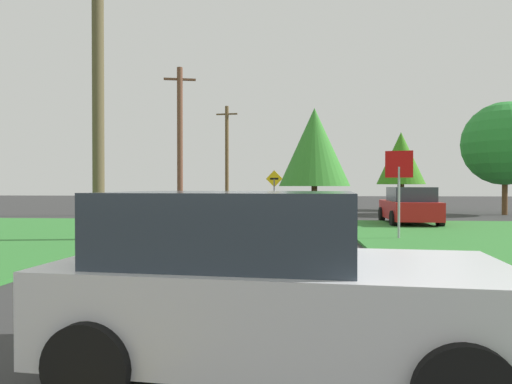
% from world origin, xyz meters
% --- Properties ---
extents(ground_plane, '(120.00, 120.00, 0.00)m').
position_xyz_m(ground_plane, '(0.00, 0.00, 0.00)').
color(ground_plane, '#313131').
extents(lane_stripe_center, '(0.20, 14.00, 0.01)m').
position_xyz_m(lane_stripe_center, '(0.00, -8.00, 0.01)').
color(lane_stripe_center, yellow).
rests_on(lane_stripe_center, ground).
extents(stop_sign, '(0.81, 0.22, 2.75)m').
position_xyz_m(stop_sign, '(4.68, -1.23, 1.96)').
color(stop_sign, '#9EA0A8').
rests_on(stop_sign, ground).
extents(car_behind_on_main_road, '(3.97, 2.27, 1.62)m').
position_xyz_m(car_behind_on_main_road, '(1.28, -11.46, 0.80)').
color(car_behind_on_main_road, silver).
rests_on(car_behind_on_main_road, ground).
extents(car_on_crossroad, '(2.15, 4.37, 1.62)m').
position_xyz_m(car_on_crossroad, '(6.41, 4.61, 0.81)').
color(car_on_crossroad, red).
rests_on(car_on_crossroad, ground).
extents(utility_pole_near, '(1.77, 0.58, 8.53)m').
position_xyz_m(utility_pole_near, '(-4.31, -2.38, 4.35)').
color(utility_pole_near, brown).
rests_on(utility_pole_near, ground).
extents(utility_pole_mid, '(1.78, 0.54, 8.40)m').
position_xyz_m(utility_pole_mid, '(-5.02, 10.00, 4.30)').
color(utility_pole_mid, brown).
rests_on(utility_pole_mid, ground).
extents(utility_pole_far, '(1.80, 0.30, 8.35)m').
position_xyz_m(utility_pole_far, '(-4.20, 22.38, 4.29)').
color(utility_pole_far, brown).
rests_on(utility_pole_far, ground).
extents(direction_sign, '(0.90, 0.19, 2.51)m').
position_xyz_m(direction_sign, '(0.40, 8.86, 1.56)').
color(direction_sign, slate).
rests_on(direction_sign, ground).
extents(oak_tree_left, '(4.30, 4.30, 6.39)m').
position_xyz_m(oak_tree_left, '(2.67, 12.37, 4.02)').
color(oak_tree_left, brown).
rests_on(oak_tree_left, ground).
extents(pine_tree_center, '(3.24, 3.24, 5.35)m').
position_xyz_m(pine_tree_center, '(8.71, 16.42, 3.54)').
color(pine_tree_center, brown).
rests_on(pine_tree_center, ground).
extents(oak_tree_right, '(4.78, 4.78, 6.50)m').
position_xyz_m(oak_tree_right, '(13.56, 11.93, 4.11)').
color(oak_tree_right, brown).
rests_on(oak_tree_right, ground).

